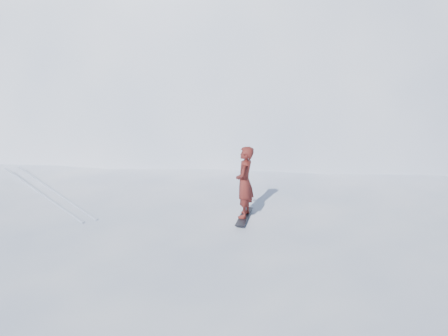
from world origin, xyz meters
name	(u,v)px	position (x,y,z in m)	size (l,w,h in m)	color
ground	(171,327)	(0.00, 0.00, 0.00)	(400.00, 400.00, 0.00)	white
near_ridge	(156,267)	(1.00, 3.00, 0.00)	(36.00, 28.00, 4.80)	white
summit_peak	(258,97)	(22.00, 26.00, 0.00)	(60.00, 56.00, 56.00)	white
peak_shoulder	(169,126)	(10.00, 20.00, 0.00)	(28.00, 24.00, 18.00)	white
wind_bumps	(119,295)	(-0.56, 2.12, 0.00)	(16.00, 14.40, 1.00)	white
snowboard	(244,216)	(2.41, 0.23, 2.41)	(1.30, 0.24, 0.02)	black
snowboarder	(245,182)	(2.41, 0.23, 3.39)	(0.70, 0.46, 1.93)	maroon
board_tracks	(46,190)	(-1.57, 5.14, 2.42)	(1.26, 5.96, 0.04)	silver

